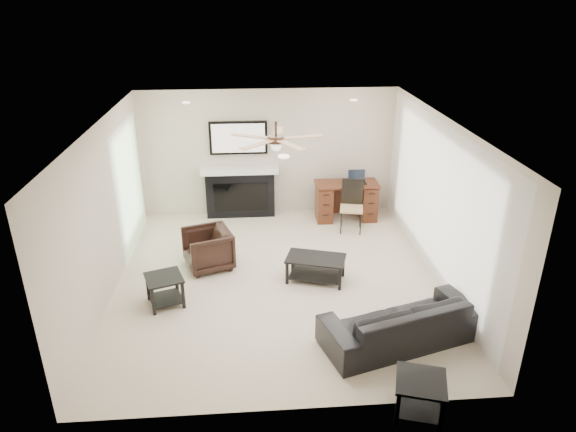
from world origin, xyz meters
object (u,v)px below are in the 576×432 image
object	(u,v)px
sofa	(401,321)
coffee_table	(316,269)
armchair	(208,249)
fireplace_unit	(240,171)
desk	(346,201)

from	to	relation	value
sofa	coffee_table	distance (m)	1.84
sofa	armchair	bearing A→B (deg)	-56.63
fireplace_unit	armchair	bearing A→B (deg)	-103.99
coffee_table	fireplace_unit	bearing A→B (deg)	131.01
armchair	desk	distance (m)	3.13
sofa	armchair	size ratio (longest dim) A/B	2.82
sofa	desk	distance (m)	3.91
armchair	coffee_table	size ratio (longest dim) A/B	0.81
armchair	coffee_table	world-z (taller)	armchair
coffee_table	armchair	bearing A→B (deg)	178.96
armchair	fireplace_unit	distance (m)	2.24
coffee_table	desk	size ratio (longest dim) A/B	0.74
sofa	fireplace_unit	bearing A→B (deg)	-80.89
fireplace_unit	sofa	bearing A→B (deg)	-63.85
coffee_table	desk	world-z (taller)	desk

